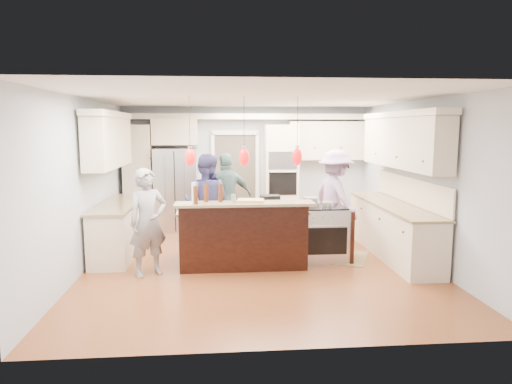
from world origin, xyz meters
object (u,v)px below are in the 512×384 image
(person_bar_end, at_px, (148,222))
(island_range, at_px, (325,233))
(person_far_left, at_px, (206,203))
(kitchen_island, at_px, (243,234))
(refrigerator, at_px, (176,190))

(person_bar_end, bearing_deg, island_range, -19.64)
(island_range, height_order, person_far_left, person_far_left)
(kitchen_island, relative_size, island_range, 2.28)
(kitchen_island, bearing_deg, person_bar_end, -160.30)
(kitchen_island, xyz_separation_m, island_range, (1.41, 0.08, -0.03))
(person_bar_end, relative_size, person_far_left, 0.92)
(refrigerator, height_order, person_far_left, refrigerator)
(person_far_left, bearing_deg, refrigerator, -54.58)
(kitchen_island, bearing_deg, person_far_left, 128.33)
(kitchen_island, relative_size, person_far_left, 1.18)
(refrigerator, relative_size, island_range, 1.96)
(island_range, xyz_separation_m, person_bar_end, (-2.87, -0.60, 0.36))
(refrigerator, height_order, person_bar_end, refrigerator)
(refrigerator, relative_size, person_bar_end, 1.10)
(kitchen_island, distance_m, person_far_left, 1.07)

